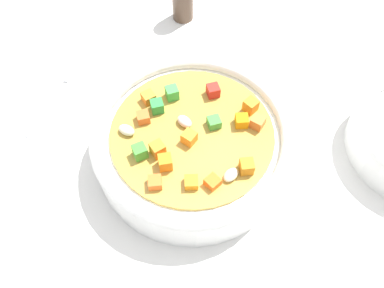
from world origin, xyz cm
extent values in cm
cube|color=silver|center=(0.00, 0.00, -1.00)|extent=(140.00, 140.00, 2.00)
cylinder|color=white|center=(0.00, 0.00, 2.22)|extent=(20.40, 20.40, 4.44)
torus|color=white|center=(0.00, 0.00, 4.85)|extent=(20.57, 20.57, 1.39)
cylinder|color=#B9933D|center=(0.00, 0.00, 4.64)|extent=(16.59, 16.59, 0.40)
cube|color=green|center=(-0.59, -2.31, 5.34)|extent=(1.57, 1.57, 1.02)
cube|color=green|center=(0.76, 5.58, 5.54)|extent=(1.44, 1.44, 1.40)
cube|color=orange|center=(5.94, 1.31, 5.38)|extent=(1.32, 1.32, 1.08)
cube|color=orange|center=(-1.23, -6.54, 5.54)|extent=(1.40, 1.40, 1.40)
cube|color=orange|center=(-2.11, -4.63, 5.42)|extent=(1.71, 1.71, 1.16)
cube|color=orange|center=(4.13, 3.12, 5.34)|extent=(1.60, 1.60, 1.00)
ellipsoid|color=beige|center=(3.80, 5.27, 5.27)|extent=(2.04, 1.73, 0.87)
cube|color=orange|center=(-4.65, 3.45, 5.27)|extent=(1.72, 1.72, 0.87)
cube|color=orange|center=(-2.72, 6.15, 5.30)|extent=(1.69, 1.69, 0.93)
cube|color=orange|center=(-1.66, 4.30, 5.57)|extent=(1.65, 1.65, 1.48)
cube|color=orange|center=(0.38, 4.06, 5.53)|extent=(1.29, 1.29, 1.39)
cube|color=red|center=(2.65, -4.68, 5.46)|extent=(1.58, 1.58, 1.25)
cube|color=orange|center=(-5.77, 1.85, 5.27)|extent=(1.38, 1.38, 0.87)
ellipsoid|color=beige|center=(-6.15, -0.02, 5.19)|extent=(1.43, 1.92, 0.70)
cube|color=green|center=(4.92, -0.98, 5.52)|extent=(1.55, 1.55, 1.37)
ellipsoid|color=beige|center=(1.28, 0.05, 5.27)|extent=(1.88, 1.37, 0.88)
cube|color=orange|center=(-0.66, 0.82, 5.45)|extent=(1.57, 1.57, 1.23)
cube|color=green|center=(4.38, 1.26, 5.48)|extent=(1.59, 1.59, 1.30)
cube|color=orange|center=(-6.45, -1.60, 5.52)|extent=(1.69, 1.69, 1.36)
cube|color=orange|center=(-3.20, -5.80, 5.44)|extent=(1.60, 1.60, 1.21)
cylinder|color=silver|center=(22.28, 0.83, 0.40)|extent=(9.12, 11.85, 0.79)
ellipsoid|color=silver|center=(13.61, 12.45, 0.50)|extent=(3.84, 3.95, 0.99)
camera|label=1|loc=(-17.95, 13.01, 37.73)|focal=37.06mm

